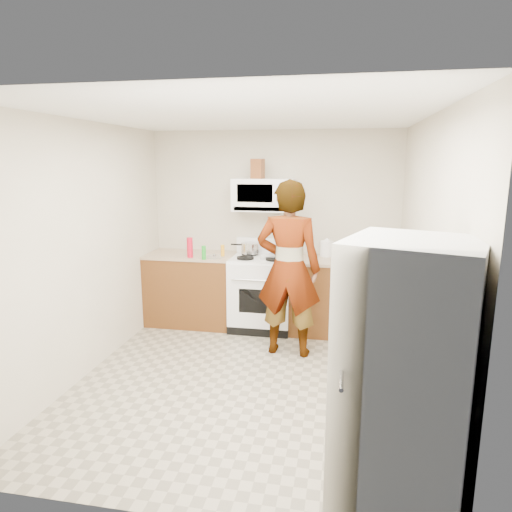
% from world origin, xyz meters
% --- Properties ---
extents(floor, '(3.60, 3.60, 0.00)m').
position_xyz_m(floor, '(0.00, 0.00, 0.00)').
color(floor, gray).
rests_on(floor, ground).
extents(back_wall, '(3.20, 0.02, 2.50)m').
position_xyz_m(back_wall, '(0.00, 1.79, 1.25)').
color(back_wall, beige).
rests_on(back_wall, floor).
extents(right_wall, '(0.02, 3.60, 2.50)m').
position_xyz_m(right_wall, '(1.59, 0.00, 1.25)').
color(right_wall, beige).
rests_on(right_wall, floor).
extents(cabinet_left, '(1.12, 0.62, 0.90)m').
position_xyz_m(cabinet_left, '(-1.04, 1.49, 0.45)').
color(cabinet_left, brown).
rests_on(cabinet_left, floor).
extents(counter_left, '(1.14, 0.64, 0.03)m').
position_xyz_m(counter_left, '(-1.04, 1.49, 0.92)').
color(counter_left, tan).
rests_on(counter_left, cabinet_left).
extents(cabinet_right, '(0.80, 0.62, 0.90)m').
position_xyz_m(cabinet_right, '(0.68, 1.49, 0.45)').
color(cabinet_right, brown).
rests_on(cabinet_right, floor).
extents(counter_right, '(0.82, 0.64, 0.03)m').
position_xyz_m(counter_right, '(0.68, 1.49, 0.92)').
color(counter_right, tan).
rests_on(counter_right, cabinet_right).
extents(gas_range, '(0.76, 0.65, 1.13)m').
position_xyz_m(gas_range, '(-0.10, 1.48, 0.49)').
color(gas_range, white).
rests_on(gas_range, floor).
extents(microwave, '(0.76, 0.38, 0.40)m').
position_xyz_m(microwave, '(-0.10, 1.61, 1.70)').
color(microwave, white).
rests_on(microwave, back_wall).
extents(person, '(0.73, 0.50, 1.93)m').
position_xyz_m(person, '(0.32, 0.75, 0.97)').
color(person, tan).
rests_on(person, floor).
extents(fridge, '(0.89, 0.89, 1.70)m').
position_xyz_m(fridge, '(1.27, -1.52, 0.85)').
color(fridge, white).
rests_on(fridge, floor).
extents(kettle, '(0.17, 0.17, 0.19)m').
position_xyz_m(kettle, '(0.70, 1.66, 1.03)').
color(kettle, white).
rests_on(kettle, counter_right).
extents(jug, '(0.16, 0.16, 0.24)m').
position_xyz_m(jug, '(-0.17, 1.56, 2.02)').
color(jug, brown).
rests_on(jug, microwave).
extents(saucepan, '(0.30, 0.30, 0.13)m').
position_xyz_m(saucepan, '(-0.27, 1.58, 1.02)').
color(saucepan, silver).
rests_on(saucepan, gas_range).
extents(tray, '(0.28, 0.22, 0.05)m').
position_xyz_m(tray, '(0.01, 1.43, 0.96)').
color(tray, white).
rests_on(tray, gas_range).
extents(bottle_spray, '(0.09, 0.09, 0.25)m').
position_xyz_m(bottle_spray, '(-0.97, 1.28, 1.06)').
color(bottle_spray, red).
rests_on(bottle_spray, counter_left).
extents(bottle_hot_sauce, '(0.05, 0.05, 0.15)m').
position_xyz_m(bottle_hot_sauce, '(-0.59, 1.41, 1.01)').
color(bottle_hot_sauce, orange).
rests_on(bottle_hot_sauce, counter_left).
extents(bottle_green_cap, '(0.06, 0.06, 0.17)m').
position_xyz_m(bottle_green_cap, '(-0.77, 1.19, 1.02)').
color(bottle_green_cap, '#1B9522').
rests_on(bottle_green_cap, counter_left).
extents(pot_lid, '(0.26, 0.26, 0.01)m').
position_xyz_m(pot_lid, '(-0.68, 1.34, 0.94)').
color(pot_lid, white).
rests_on(pot_lid, counter_left).
extents(broom, '(0.15, 0.30, 1.40)m').
position_xyz_m(broom, '(1.54, 0.79, 0.71)').
color(broom, silver).
rests_on(broom, floor).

